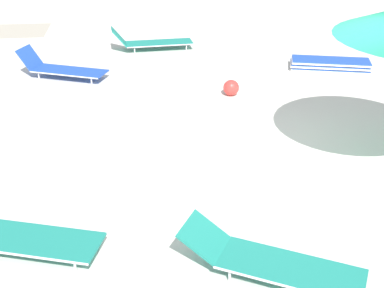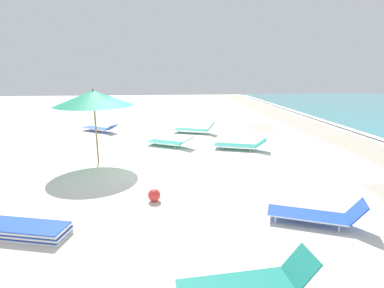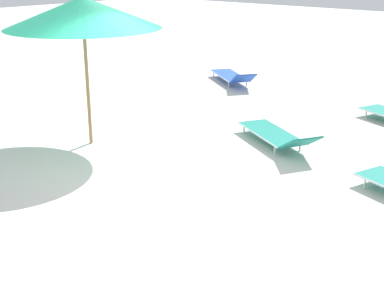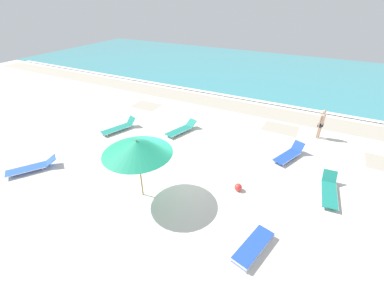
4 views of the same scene
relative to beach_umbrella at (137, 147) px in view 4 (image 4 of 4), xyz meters
The scene contains 12 objects.
ground_plane 3.15m from the beach_umbrella, 73.62° to the left, with size 60.00×60.00×0.16m.
ocean_water 22.48m from the beach_umbrella, 88.58° to the left, with size 60.00×19.18×0.07m.
beach_umbrella is the anchor object (origin of this frame).
lounger_stack 5.45m from the beach_umbrella, ahead, with size 1.06×1.95×0.24m.
sun_lounger_under_umbrella 6.22m from the beach_umbrella, 103.30° to the left, with size 1.24×2.26×0.52m.
sun_lounger_beside_umbrella 4.06m from the beach_umbrella, 128.89° to the left, with size 1.53×2.12×0.47m.
sun_lounger_near_water_left 6.28m from the beach_umbrella, 169.24° to the right, with size 1.73×2.17×0.47m.
sun_lounger_near_water_right 6.74m from the beach_umbrella, 140.02° to the left, with size 1.31×2.25×0.63m.
sun_lounger_mid_beach_solo 7.96m from the beach_umbrella, 49.10° to the left, with size 1.32×2.08×0.63m.
sun_lounger_mid_beach_pair_a 8.22m from the beach_umbrella, 27.68° to the left, with size 0.78×2.15×0.61m.
beachgoer_wading_adult 10.85m from the beach_umbrella, 55.19° to the left, with size 0.31×0.40×1.76m.
beach_ball 4.66m from the beach_umbrella, 31.46° to the left, with size 0.33×0.33×0.33m.
Camera 4 is at (5.16, -8.28, 7.48)m, focal length 24.00 mm.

